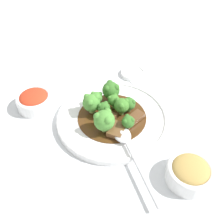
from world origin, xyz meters
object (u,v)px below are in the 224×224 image
object	(u,v)px
beef_strip_2	(109,119)
side_bowl_appetizer	(190,172)
serving_spoon	(125,140)
broccoli_floret_0	(104,120)
broccoli_floret_3	(104,108)
beef_strip_0	(117,130)
side_bowl_kimchi	(34,100)
broccoli_floret_8	(122,105)
broccoli_floret_1	(111,90)
broccoli_floret_4	(128,122)
sauce_dish	(133,73)
broccoli_floret_7	(129,104)
broccoli_floret_5	(91,103)
broccoli_floret_6	(114,100)
main_plate	(112,118)
broccoli_floret_2	(96,98)
beef_strip_1	(133,119)

from	to	relation	value
beef_strip_2	side_bowl_appetizer	size ratio (longest dim) A/B	0.55
beef_strip_2	serving_spoon	size ratio (longest dim) A/B	0.24
broccoli_floret_0	broccoli_floret_3	world-z (taller)	broccoli_floret_0
broccoli_floret_3	beef_strip_0	bearing A→B (deg)	-2.28
serving_spoon	side_bowl_kimchi	world-z (taller)	side_bowl_kimchi
broccoli_floret_8	serving_spoon	distance (m)	0.11
broccoli_floret_1	broccoli_floret_4	world-z (taller)	broccoli_floret_1
sauce_dish	side_bowl_appetizer	bearing A→B (deg)	-18.18
beef_strip_0	broccoli_floret_7	world-z (taller)	broccoli_floret_7
broccoli_floret_7	side_bowl_appetizer	xyz separation A→B (m)	(0.25, -0.01, -0.02)
broccoli_floret_0	broccoli_floret_5	xyz separation A→B (m)	(-0.08, 0.01, -0.00)
broccoli_floret_5	beef_strip_2	bearing A→B (deg)	18.66
broccoli_floret_3	broccoli_floret_6	size ratio (longest dim) A/B	1.03
broccoli_floret_7	serving_spoon	xyz separation A→B (m)	(0.09, -0.08, -0.02)
beef_strip_2	main_plate	bearing A→B (deg)	123.38
broccoli_floret_1	beef_strip_0	bearing A→B (deg)	-25.46
broccoli_floret_3	side_bowl_kimchi	xyz separation A→B (m)	(-0.16, -0.14, -0.02)
broccoli_floret_3	side_bowl_appetizer	distance (m)	0.28
broccoli_floret_1	side_bowl_appetizer	size ratio (longest dim) A/B	0.57
broccoli_floret_7	side_bowl_appetizer	size ratio (longest dim) A/B	0.41
main_plate	broccoli_floret_3	world-z (taller)	broccoli_floret_3
broccoli_floret_4	side_bowl_kimchi	size ratio (longest dim) A/B	0.38
beef_strip_2	broccoli_floret_3	xyz separation A→B (m)	(-0.02, 0.00, 0.02)
beef_strip_0	broccoli_floret_3	xyz separation A→B (m)	(-0.07, 0.00, 0.02)
broccoli_floret_2	broccoli_floret_4	bearing A→B (deg)	10.55
beef_strip_2	broccoli_floret_4	bearing A→B (deg)	32.17
broccoli_floret_4	serving_spoon	bearing A→B (deg)	-43.08
side_bowl_kimchi	beef_strip_0	bearing A→B (deg)	31.59
beef_strip_2	broccoli_floret_7	size ratio (longest dim) A/B	1.35
beef_strip_0	broccoli_floret_3	distance (m)	0.07
beef_strip_0	broccoli_floret_0	world-z (taller)	broccoli_floret_0
broccoli_floret_1	side_bowl_kimchi	xyz separation A→B (m)	(-0.11, -0.20, -0.03)
beef_strip_0	side_bowl_appetizer	xyz separation A→B (m)	(0.20, 0.07, 0.00)
broccoli_floret_4	side_bowl_kimchi	world-z (taller)	broccoli_floret_4
side_bowl_kimchi	broccoli_floret_7	bearing A→B (deg)	49.86
broccoli_floret_0	broccoli_floret_6	distance (m)	0.09
broccoli_floret_1	sauce_dish	world-z (taller)	broccoli_floret_1
beef_strip_2	broccoli_floret_6	distance (m)	0.06
broccoli_floret_1	broccoli_floret_3	xyz separation A→B (m)	(0.05, -0.05, -0.01)
beef_strip_0	side_bowl_kimchi	world-z (taller)	side_bowl_kimchi
broccoli_floret_5	broccoli_floret_6	world-z (taller)	broccoli_floret_5
beef_strip_1	broccoli_floret_8	world-z (taller)	broccoli_floret_8
broccoli_floret_6	side_bowl_kimchi	size ratio (longest dim) A/B	0.43
broccoli_floret_3	sauce_dish	xyz separation A→B (m)	(-0.14, 0.20, -0.04)
beef_strip_0	broccoli_floret_3	bearing A→B (deg)	177.72
broccoli_floret_5	side_bowl_kimchi	bearing A→B (deg)	-136.11
broccoli_floret_4	broccoli_floret_6	size ratio (longest dim) A/B	0.90
broccoli_floret_7	broccoli_floret_8	xyz separation A→B (m)	(-0.00, -0.02, 0.01)
beef_strip_2	sauce_dish	size ratio (longest dim) A/B	0.72
broccoli_floret_2	broccoli_floret_3	distance (m)	0.05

